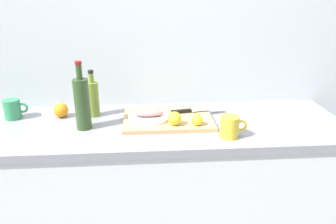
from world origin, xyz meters
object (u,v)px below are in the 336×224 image
(white_plate, at_px, (149,117))
(coffee_mug_0, at_px, (230,127))
(cutting_board, at_px, (168,119))
(coffee_mug_1, at_px, (13,109))
(fish_fillet, at_px, (148,113))
(olive_oil_bottle, at_px, (93,98))
(lemon_0, at_px, (175,118))
(wine_bottle, at_px, (82,103))
(chef_knife, at_px, (191,111))

(white_plate, xyz_separation_m, coffee_mug_0, (0.37, -0.20, 0.02))
(cutting_board, distance_m, coffee_mug_1, 0.82)
(fish_fillet, bearing_deg, cutting_board, 6.20)
(olive_oil_bottle, bearing_deg, fish_fillet, -21.48)
(fish_fillet, bearing_deg, lemon_0, -34.80)
(olive_oil_bottle, height_order, coffee_mug_0, olive_oil_bottle)
(lemon_0, distance_m, coffee_mug_1, 0.86)
(white_plate, height_order, lemon_0, lemon_0)
(wine_bottle, bearing_deg, chef_knife, 13.20)
(cutting_board, relative_size, white_plate, 2.21)
(lemon_0, relative_size, wine_bottle, 0.20)
(cutting_board, bearing_deg, wine_bottle, -171.72)
(cutting_board, height_order, fish_fillet, fish_fillet)
(white_plate, distance_m, lemon_0, 0.16)
(coffee_mug_1, bearing_deg, white_plate, -8.55)
(cutting_board, xyz_separation_m, wine_bottle, (-0.42, -0.06, 0.12))
(olive_oil_bottle, xyz_separation_m, wine_bottle, (-0.03, -0.17, 0.03))
(chef_knife, xyz_separation_m, wine_bottle, (-0.55, -0.13, 0.10))
(chef_knife, distance_m, wine_bottle, 0.57)
(cutting_board, bearing_deg, coffee_mug_0, -37.96)
(white_plate, relative_size, coffee_mug_0, 1.62)
(cutting_board, xyz_separation_m, chef_knife, (0.13, 0.07, 0.02))
(cutting_board, distance_m, olive_oil_bottle, 0.42)
(chef_knife, bearing_deg, olive_oil_bottle, 165.86)
(fish_fillet, xyz_separation_m, wine_bottle, (-0.32, -0.05, 0.08))
(olive_oil_bottle, xyz_separation_m, coffee_mug_0, (0.66, -0.32, -0.05))
(fish_fillet, relative_size, coffee_mug_0, 1.21)
(fish_fillet, xyz_separation_m, coffee_mug_0, (0.37, -0.20, -0.00))
(chef_knife, xyz_separation_m, lemon_0, (-0.10, -0.17, 0.02))
(chef_knife, relative_size, coffee_mug_1, 2.33)
(lemon_0, height_order, coffee_mug_0, coffee_mug_0)
(cutting_board, distance_m, lemon_0, 0.11)
(fish_fillet, distance_m, coffee_mug_1, 0.72)
(fish_fillet, relative_size, wine_bottle, 0.46)
(cutting_board, xyz_separation_m, lemon_0, (0.03, -0.10, 0.04))
(cutting_board, relative_size, olive_oil_bottle, 1.81)
(coffee_mug_0, bearing_deg, coffee_mug_1, 164.15)
(wine_bottle, distance_m, coffee_mug_0, 0.71)
(chef_knife, bearing_deg, coffee_mug_0, -72.99)
(fish_fillet, bearing_deg, white_plate, 90.00)
(wine_bottle, xyz_separation_m, coffee_mug_0, (0.69, -0.15, -0.08))
(olive_oil_bottle, distance_m, wine_bottle, 0.17)
(cutting_board, distance_m, chef_knife, 0.15)
(fish_fillet, relative_size, coffee_mug_1, 1.25)
(fish_fillet, bearing_deg, olive_oil_bottle, 158.52)
(white_plate, height_order, coffee_mug_0, coffee_mug_0)
(lemon_0, bearing_deg, chef_knife, 58.11)
(cutting_board, bearing_deg, lemon_0, -75.64)
(chef_knife, relative_size, lemon_0, 4.30)
(cutting_board, height_order, olive_oil_bottle, olive_oil_bottle)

